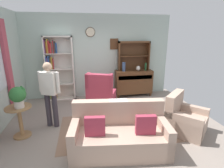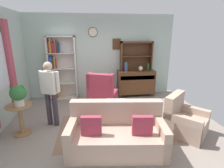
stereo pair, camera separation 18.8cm
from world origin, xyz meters
name	(u,v)px [view 2 (the right image)]	position (x,y,z in m)	size (l,w,h in m)	color
ground_plane	(109,123)	(0.00, 0.00, -0.01)	(5.40, 4.60, 0.02)	gray
wall_back	(102,56)	(0.00, 2.13, 1.41)	(5.00, 0.09, 2.80)	#ADC1B7
area_rug	(119,128)	(0.20, -0.30, 0.00)	(2.79, 1.60, 0.01)	#846651
bookshelf	(60,68)	(-1.42, 1.94, 1.05)	(0.90, 0.30, 2.10)	silver
sideboard	(136,82)	(1.19, 1.86, 0.51)	(1.30, 0.45, 0.92)	#4C2D19
sideboard_hutch	(136,52)	(1.19, 1.97, 1.56)	(1.10, 0.26, 1.00)	#4C2D19
vase_tall	(126,67)	(0.80, 1.78, 1.07)	(0.11, 0.11, 0.31)	#33476B
vase_round	(141,68)	(1.32, 1.79, 1.01)	(0.15, 0.15, 0.17)	beige
bottle_wine	(148,67)	(1.58, 1.77, 1.06)	(0.07, 0.07, 0.27)	#194223
couch_floral	(116,134)	(0.01, -1.06, 0.31)	(1.89, 1.06, 0.90)	tan
armchair_floral	(184,121)	(1.60, -0.71, 0.29)	(1.08, 1.08, 0.88)	tan
wingback_chair	(102,94)	(-0.08, 1.11, 0.38)	(1.02, 1.03, 1.05)	#A33347
plant_stand	(20,116)	(-1.98, -0.25, 0.43)	(0.52, 0.52, 0.69)	#997047
potted_plant_large	(19,94)	(-1.93, -0.30, 0.95)	(0.32, 0.32, 0.45)	beige
person_reading	(50,90)	(-1.38, 0.08, 0.91)	(0.51, 0.31, 1.56)	#38333D
coffee_table	(119,113)	(0.22, -0.23, 0.35)	(0.80, 0.50, 0.42)	#4C2D19
book_stack	(118,109)	(0.19, -0.20, 0.45)	(0.20, 0.16, 0.05)	#723F7F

